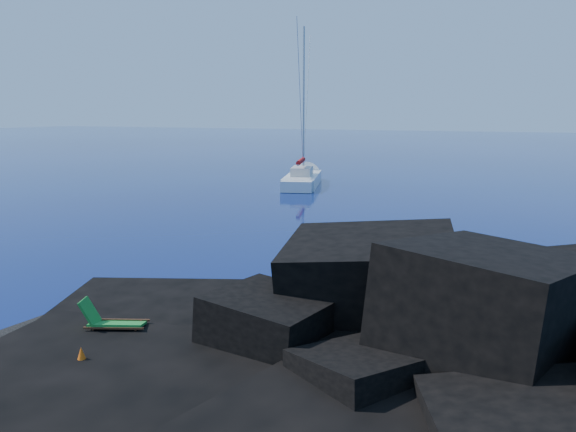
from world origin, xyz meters
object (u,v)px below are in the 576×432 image
(sailboat, at_px, (303,185))
(deck_chair, at_px, (117,316))
(marker_cone, at_px, (82,358))
(sunbather, at_px, (110,330))

(sailboat, relative_size, deck_chair, 8.18)
(deck_chair, xyz_separation_m, marker_cone, (0.63, -2.02, -0.31))
(deck_chair, relative_size, sunbather, 1.07)
(sailboat, bearing_deg, sunbather, -92.51)
(sailboat, relative_size, marker_cone, 24.29)
(marker_cone, bearing_deg, sailboat, 104.86)
(sailboat, height_order, sunbather, sailboat)
(sailboat, distance_m, sunbather, 37.12)
(deck_chair, height_order, sunbather, deck_chair)
(sunbather, bearing_deg, sailboat, 112.42)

